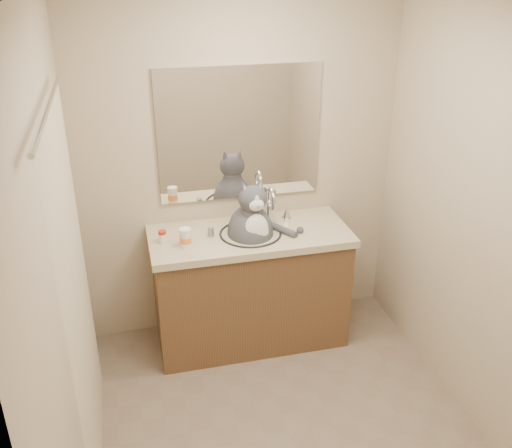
{
  "coord_description": "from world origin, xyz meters",
  "views": [
    {
      "loc": [
        -0.78,
        -2.35,
        2.54
      ],
      "look_at": [
        -0.03,
        0.65,
        1.06
      ],
      "focal_mm": 40.0,
      "sensor_mm": 36.0,
      "label": 1
    }
  ],
  "objects": [
    {
      "name": "vanity",
      "position": [
        0.0,
        0.96,
        0.44
      ],
      "size": [
        1.34,
        0.59,
        1.12
      ],
      "color": "brown",
      "rests_on": "ground"
    },
    {
      "name": "shower_curtain",
      "position": [
        -1.05,
        0.1,
        1.03
      ],
      "size": [
        0.02,
        1.3,
        1.93
      ],
      "color": "beige",
      "rests_on": "ground"
    },
    {
      "name": "pill_bottle_orange",
      "position": [
        -0.44,
        0.87,
        0.91
      ],
      "size": [
        0.08,
        0.08,
        0.13
      ],
      "rotation": [
        0.0,
        0.0,
        0.15
      ],
      "color": "white",
      "rests_on": "vanity"
    },
    {
      "name": "room",
      "position": [
        0.0,
        0.0,
        1.2
      ],
      "size": [
        2.22,
        2.52,
        2.42
      ],
      "color": "#7C6956",
      "rests_on": "ground"
    },
    {
      "name": "cat",
      "position": [
        0.0,
        0.94,
        0.89
      ],
      "size": [
        0.47,
        0.37,
        0.61
      ],
      "rotation": [
        0.0,
        0.0,
        0.12
      ],
      "color": "#48484D",
      "rests_on": "vanity"
    },
    {
      "name": "grey_canister",
      "position": [
        -0.26,
        0.98,
        0.88
      ],
      "size": [
        0.05,
        0.05,
        0.06
      ],
      "rotation": [
        0.0,
        0.0,
        0.22
      ],
      "color": "gray",
      "rests_on": "vanity"
    },
    {
      "name": "pill_bottle_redcap",
      "position": [
        -0.58,
        0.95,
        0.89
      ],
      "size": [
        0.07,
        0.07,
        0.09
      ],
      "rotation": [
        0.0,
        0.0,
        -0.36
      ],
      "color": "white",
      "rests_on": "vanity"
    },
    {
      "name": "mirror",
      "position": [
        0.0,
        1.24,
        1.45
      ],
      "size": [
        1.1,
        0.02,
        0.9
      ],
      "primitive_type": "cube",
      "color": "white",
      "rests_on": "room"
    }
  ]
}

